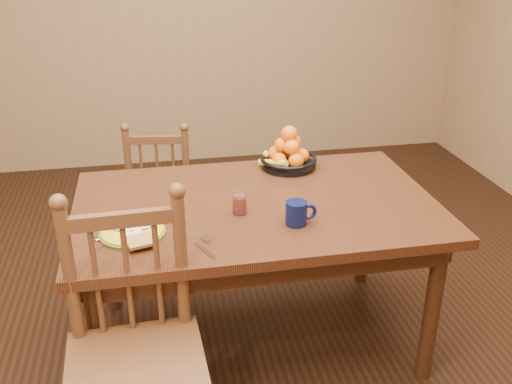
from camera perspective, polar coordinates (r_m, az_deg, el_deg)
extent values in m
cube|color=black|center=(2.95, 0.00, -14.36)|extent=(4.50, 5.00, 0.01)
cube|color=#906C48|center=(4.79, -6.04, 18.57)|extent=(4.50, 0.01, 2.70)
cube|color=black|center=(2.55, 0.00, -1.48)|extent=(1.60, 1.00, 0.04)
cube|color=black|center=(2.95, -1.56, 0.79)|extent=(1.40, 0.04, 0.10)
cube|color=black|center=(2.23, 2.08, -7.85)|extent=(1.40, 0.04, 0.10)
cube|color=black|center=(2.79, 14.65, -1.52)|extent=(0.04, 0.84, 0.10)
cube|color=black|center=(2.56, -16.07, -4.24)|extent=(0.04, 0.84, 0.10)
cylinder|color=black|center=(2.39, -15.34, -15.19)|extent=(0.07, 0.07, 0.70)
cylinder|color=black|center=(2.64, 17.18, -11.27)|extent=(0.07, 0.07, 0.70)
cylinder|color=black|center=(3.05, -14.56, -5.61)|extent=(0.07, 0.07, 0.70)
cylinder|color=black|center=(3.25, 10.86, -3.29)|extent=(0.07, 0.07, 0.70)
cube|color=#482B15|center=(3.51, -9.19, -0.02)|extent=(0.45, 0.44, 0.04)
cylinder|color=#482B15|center=(3.72, -6.22, -1.96)|extent=(0.03, 0.03, 0.39)
cylinder|color=#482B15|center=(3.76, -11.15, -2.00)|extent=(0.03, 0.03, 0.39)
cylinder|color=#482B15|center=(3.45, -6.58, -4.24)|extent=(0.03, 0.03, 0.39)
cylinder|color=#482B15|center=(3.49, -11.90, -4.25)|extent=(0.03, 0.03, 0.39)
cylinder|color=#482B15|center=(3.24, -6.98, 2.51)|extent=(0.04, 0.04, 0.47)
cylinder|color=#482B15|center=(3.29, -12.62, 2.41)|extent=(0.04, 0.04, 0.47)
cylinder|color=#482B15|center=(3.28, -9.76, 1.74)|extent=(0.02, 0.02, 0.36)
cube|color=#482B15|center=(3.20, -10.03, 5.14)|extent=(0.32, 0.08, 0.04)
cube|color=#482B15|center=(2.09, -11.89, -16.91)|extent=(0.49, 0.47, 0.04)
cylinder|color=#482B15|center=(2.40, -6.69, -18.09)|extent=(0.04, 0.04, 0.46)
cylinder|color=#482B15|center=(2.10, -18.12, -7.90)|extent=(0.05, 0.05, 0.56)
cylinder|color=#482B15|center=(2.09, -7.48, -6.91)|extent=(0.05, 0.05, 0.56)
cylinder|color=#482B15|center=(2.12, -12.67, -8.67)|extent=(0.02, 0.02, 0.43)
cube|color=#482B15|center=(1.99, -13.32, -2.71)|extent=(0.39, 0.05, 0.05)
cylinder|color=#59601E|center=(2.33, -12.24, -4.00)|extent=(0.26, 0.26, 0.01)
cylinder|color=gold|center=(2.32, -12.25, -3.85)|extent=(0.24, 0.24, 0.01)
ellipsoid|color=silver|center=(2.35, -13.37, -3.30)|extent=(0.08, 0.08, 0.01)
cube|color=#F2E08C|center=(2.35, -13.39, -3.06)|extent=(0.02, 0.02, 0.01)
ellipsoid|color=silver|center=(2.34, -11.18, -3.18)|extent=(0.08, 0.08, 0.01)
cube|color=#F2E08C|center=(2.34, -11.20, -2.94)|extent=(0.02, 0.02, 0.01)
ellipsoid|color=silver|center=(2.29, -12.28, -3.96)|extent=(0.08, 0.08, 0.01)
cube|color=#F2E08C|center=(2.29, -12.30, -3.72)|extent=(0.02, 0.02, 0.01)
cube|color=brown|center=(2.23, -11.52, -4.79)|extent=(0.13, 0.12, 0.01)
cube|color=silver|center=(2.17, -5.12, -5.80)|extent=(0.07, 0.14, 0.00)
cube|color=silver|center=(2.24, -5.06, -4.69)|extent=(0.04, 0.05, 0.00)
cube|color=silver|center=(2.26, -15.30, -5.32)|extent=(0.07, 0.11, 0.00)
ellipsoid|color=silver|center=(2.33, -15.58, -4.41)|extent=(0.03, 0.04, 0.01)
cylinder|color=black|center=(2.34, 4.04, -2.11)|extent=(0.09, 0.09, 0.10)
torus|color=black|center=(2.35, 5.27, -2.00)|extent=(0.07, 0.02, 0.07)
cylinder|color=black|center=(2.32, 4.08, -1.10)|extent=(0.08, 0.08, 0.00)
cylinder|color=silver|center=(2.42, -1.66, -1.16)|extent=(0.06, 0.06, 0.09)
cylinder|color=maroon|center=(2.43, -1.66, -1.31)|extent=(0.05, 0.05, 0.07)
cylinder|color=black|center=(2.92, 3.26, 2.70)|extent=(0.28, 0.28, 0.02)
torus|color=black|center=(2.91, 3.28, 3.34)|extent=(0.29, 0.29, 0.02)
cylinder|color=black|center=(2.92, 3.26, 2.55)|extent=(0.10, 0.10, 0.01)
sphere|color=orange|center=(2.92, 4.62, 3.65)|extent=(0.07, 0.07, 0.07)
sphere|color=orange|center=(2.97, 3.38, 4.08)|extent=(0.08, 0.08, 0.08)
sphere|color=orange|center=(2.93, 2.00, 3.84)|extent=(0.08, 0.08, 0.08)
sphere|color=orange|center=(2.85, 2.37, 3.19)|extent=(0.07, 0.07, 0.07)
sphere|color=orange|center=(2.85, 4.04, 3.15)|extent=(0.08, 0.08, 0.08)
sphere|color=orange|center=(2.91, 3.74, 5.02)|extent=(0.08, 0.08, 0.08)
sphere|color=orange|center=(2.88, 2.59, 4.73)|extent=(0.07, 0.07, 0.07)
sphere|color=orange|center=(2.84, 3.61, 4.48)|extent=(0.08, 0.08, 0.08)
sphere|color=orange|center=(2.86, 3.34, 5.84)|extent=(0.08, 0.08, 0.08)
cylinder|color=yellow|center=(2.85, 1.71, 2.93)|extent=(0.10, 0.17, 0.07)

